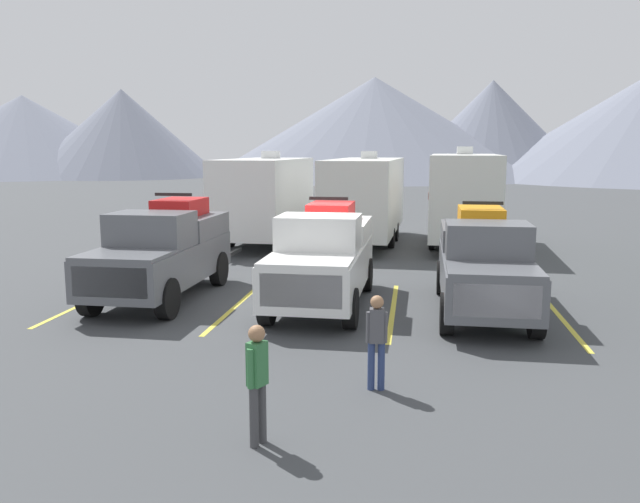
# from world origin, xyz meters

# --- Properties ---
(ground_plane) EXTENTS (240.00, 240.00, 0.00)m
(ground_plane) POSITION_xyz_m (0.00, 0.00, 0.00)
(ground_plane) COLOR #3F4244
(pickup_truck_a) EXTENTS (2.19, 5.42, 2.62)m
(pickup_truck_a) POSITION_xyz_m (-3.96, -0.28, 1.22)
(pickup_truck_a) COLOR #595B60
(pickup_truck_a) RESTS_ON ground
(pickup_truck_b) EXTENTS (2.16, 5.52, 2.57)m
(pickup_truck_b) POSITION_xyz_m (0.18, -0.43, 1.20)
(pickup_truck_b) COLOR white
(pickup_truck_b) RESTS_ON ground
(pickup_truck_c) EXTENTS (2.11, 5.56, 2.51)m
(pickup_truck_c) POSITION_xyz_m (3.96, -0.57, 1.17)
(pickup_truck_c) COLOR #595B60
(pickup_truck_c) RESTS_ON ground
(lot_stripe_a) EXTENTS (0.12, 5.50, 0.01)m
(lot_stripe_a) POSITION_xyz_m (-5.66, -0.79, 0.00)
(lot_stripe_a) COLOR gold
(lot_stripe_a) RESTS_ON ground
(lot_stripe_b) EXTENTS (0.12, 5.50, 0.01)m
(lot_stripe_b) POSITION_xyz_m (-1.89, -0.79, 0.00)
(lot_stripe_b) COLOR gold
(lot_stripe_b) RESTS_ON ground
(lot_stripe_c) EXTENTS (0.12, 5.50, 0.01)m
(lot_stripe_c) POSITION_xyz_m (1.89, -0.79, 0.00)
(lot_stripe_c) COLOR gold
(lot_stripe_c) RESTS_ON ground
(lot_stripe_d) EXTENTS (0.12, 5.50, 0.01)m
(lot_stripe_d) POSITION_xyz_m (5.66, -0.79, 0.00)
(lot_stripe_d) COLOR gold
(lot_stripe_d) RESTS_ON ground
(camper_trailer_a) EXTENTS (2.87, 7.63, 3.67)m
(camper_trailer_a) POSITION_xyz_m (-3.45, 8.86, 1.93)
(camper_trailer_a) COLOR white
(camper_trailer_a) RESTS_ON ground
(camper_trailer_b) EXTENTS (2.87, 9.06, 3.65)m
(camper_trailer_b) POSITION_xyz_m (0.40, 9.84, 1.93)
(camper_trailer_b) COLOR silver
(camper_trailer_b) RESTS_ON ground
(camper_trailer_c) EXTENTS (2.79, 7.76, 3.84)m
(camper_trailer_c) POSITION_xyz_m (4.19, 9.34, 2.02)
(camper_trailer_c) COLOR silver
(camper_trailer_c) RESTS_ON ground
(person_a) EXTENTS (0.26, 0.33, 1.59)m
(person_a) POSITION_xyz_m (0.41, -8.06, 0.92)
(person_a) COLOR #3F3F42
(person_a) RESTS_ON ground
(person_b) EXTENTS (0.34, 0.21, 1.53)m
(person_b) POSITION_xyz_m (1.80, -5.92, 0.88)
(person_b) COLOR navy
(person_b) RESTS_ON ground
(mountain_ridge) EXTENTS (150.62, 47.05, 16.82)m
(mountain_ridge) POSITION_xyz_m (12.36, 67.80, 6.78)
(mountain_ridge) COLOR slate
(mountain_ridge) RESTS_ON ground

